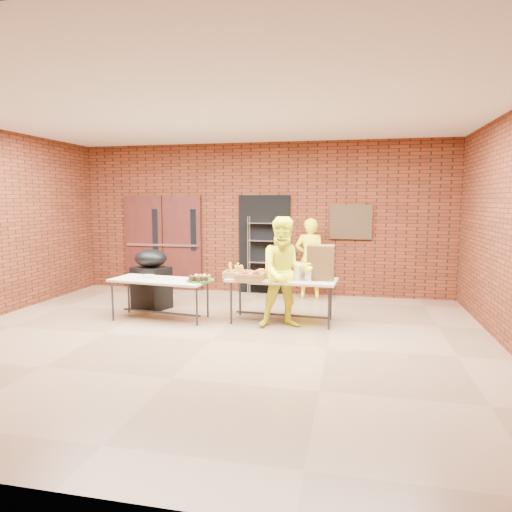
{
  "coord_description": "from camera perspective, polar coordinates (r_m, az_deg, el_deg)",
  "views": [
    {
      "loc": [
        1.97,
        -6.05,
        1.99
      ],
      "look_at": [
        0.36,
        1.4,
        1.06
      ],
      "focal_mm": 32.0,
      "sensor_mm": 36.0,
      "label": 1
    }
  ],
  "objects": [
    {
      "name": "basket_apples",
      "position": [
        7.32,
        -0.77,
        -2.52
      ],
      "size": [
        0.44,
        0.34,
        0.14
      ],
      "color": "#AB7A45",
      "rests_on": "table_right"
    },
    {
      "name": "coffee_dispenser",
      "position": [
        7.4,
        8.11,
        -0.79
      ],
      "size": [
        0.42,
        0.38,
        0.55
      ],
      "primitive_type": "cube",
      "color": "brown",
      "rests_on": "table_right"
    },
    {
      "name": "wire_rack",
      "position": [
        9.63,
        0.8,
        0.04
      ],
      "size": [
        0.61,
        0.21,
        1.65
      ],
      "primitive_type": null,
      "rotation": [
        0.0,
        0.0,
        -0.01
      ],
      "color": "silver",
      "rests_on": "room"
    },
    {
      "name": "bronze_plaque",
      "position": [
        9.51,
        11.76,
        4.18
      ],
      "size": [
        0.85,
        0.04,
        0.7
      ],
      "primitive_type": "cube",
      "color": "#3B2817",
      "rests_on": "room"
    },
    {
      "name": "room",
      "position": [
        6.38,
        -5.86,
        3.43
      ],
      "size": [
        8.08,
        7.08,
        3.28
      ],
      "color": "#846447",
      "rests_on": "ground"
    },
    {
      "name": "double_doors",
      "position": [
        10.41,
        -11.49,
        1.68
      ],
      "size": [
        1.78,
        0.12,
        2.1
      ],
      "color": "#411812",
      "rests_on": "room"
    },
    {
      "name": "muffin_tray",
      "position": [
        7.48,
        -7.08,
        -2.77
      ],
      "size": [
        0.44,
        0.44,
        0.11
      ],
      "color": "#1B5316",
      "rests_on": "table_left"
    },
    {
      "name": "cup_stack_back",
      "position": [
        7.43,
        5.79,
        -1.89
      ],
      "size": [
        0.08,
        0.08,
        0.25
      ],
      "primitive_type": "cylinder",
      "color": "silver",
      "rests_on": "table_right"
    },
    {
      "name": "covered_grill",
      "position": [
        8.62,
        -12.96,
        -2.81
      ],
      "size": [
        0.74,
        0.68,
        1.1
      ],
      "rotation": [
        0.0,
        0.0,
        -0.35
      ],
      "color": "black",
      "rests_on": "room"
    },
    {
      "name": "basket_oranges",
      "position": [
        7.53,
        1.54,
        -2.26
      ],
      "size": [
        0.43,
        0.34,
        0.14
      ],
      "color": "#AB7A45",
      "rests_on": "table_right"
    },
    {
      "name": "dark_doorway",
      "position": [
        9.74,
        1.04,
        1.44
      ],
      "size": [
        1.1,
        0.06,
        2.1
      ],
      "primitive_type": "cube",
      "color": "black",
      "rests_on": "room"
    },
    {
      "name": "volunteer_woman",
      "position": [
        9.27,
        6.74,
        -0.33
      ],
      "size": [
        0.62,
        0.42,
        1.64
      ],
      "primitive_type": "imported",
      "rotation": [
        0.0,
        0.0,
        3.2
      ],
      "color": "#FBFE1C",
      "rests_on": "room"
    },
    {
      "name": "cup_stack_mid",
      "position": [
        7.23,
        6.62,
        -2.22
      ],
      "size": [
        0.08,
        0.08,
        0.24
      ],
      "primitive_type": "cylinder",
      "color": "silver",
      "rests_on": "table_right"
    },
    {
      "name": "table_right",
      "position": [
        7.46,
        3.26,
        -3.29
      ],
      "size": [
        1.8,
        0.85,
        0.72
      ],
      "rotation": [
        0.0,
        0.0,
        -0.07
      ],
      "color": "#C0B293",
      "rests_on": "room"
    },
    {
      "name": "table_left",
      "position": [
        7.81,
        -11.87,
        -3.26
      ],
      "size": [
        1.73,
        0.9,
        0.68
      ],
      "rotation": [
        0.0,
        0.0,
        -0.13
      ],
      "color": "#C0B293",
      "rests_on": "room"
    },
    {
      "name": "basket_bananas",
      "position": [
        7.54,
        -2.31,
        -2.25
      ],
      "size": [
        0.44,
        0.34,
        0.14
      ],
      "color": "#AB7A45",
      "rests_on": "table_right"
    },
    {
      "name": "cup_stack_front",
      "position": [
        7.27,
        5.09,
        -2.13
      ],
      "size": [
        0.08,
        0.08,
        0.24
      ],
      "primitive_type": "cylinder",
      "color": "silver",
      "rests_on": "table_right"
    },
    {
      "name": "napkin_box",
      "position": [
        7.94,
        -13.33,
        -2.5
      ],
      "size": [
        0.17,
        0.11,
        0.06
      ],
      "primitive_type": "cube",
      "color": "silver",
      "rests_on": "table_left"
    },
    {
      "name": "volunteer_man",
      "position": [
        7.13,
        3.69,
        -2.08
      ],
      "size": [
        1.0,
        0.87,
        1.74
      ],
      "primitive_type": "imported",
      "rotation": [
        0.0,
        0.0,
        0.29
      ],
      "color": "#FBFE1C",
      "rests_on": "room"
    }
  ]
}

